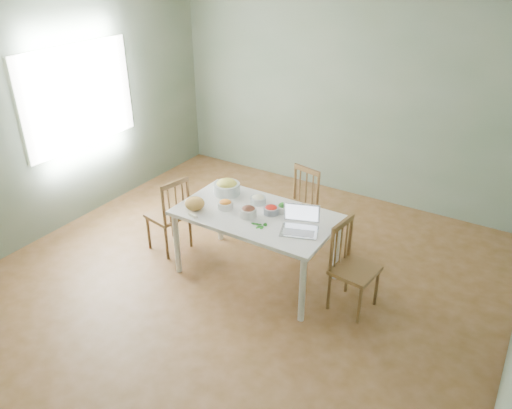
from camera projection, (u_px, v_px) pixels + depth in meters
The scene contains 20 objects.
floor at pixel (243, 280), 5.14m from camera, with size 5.00×5.00×0.00m, color brown.
ceiling at pixel (238, 2), 3.86m from camera, with size 5.00×5.00×0.00m, color white.
wall_back at pixel (347, 96), 6.37m from camera, with size 5.00×0.00×2.70m, color gray.
wall_left at pixel (60, 116), 5.66m from camera, with size 0.00×5.00×2.70m, color gray.
window_left at pixel (79, 97), 5.81m from camera, with size 0.04×1.60×1.20m, color white.
dining_table at pixel (256, 245), 5.05m from camera, with size 1.58×0.89×0.74m, color white, non-canonical shape.
chair_far at pixel (296, 207), 5.61m from camera, with size 0.39×0.37×0.88m, color brown, non-canonical shape.
chair_left at pixel (168, 213), 5.48m from camera, with size 0.40×0.38×0.90m, color brown, non-canonical shape.
chair_right at pixel (355, 268), 4.56m from camera, with size 0.40×0.38×0.89m, color brown, non-canonical shape.
bread_boule at pixel (195, 204), 4.92m from camera, with size 0.20×0.20×0.13m, color #B2863B.
butter_stick at pixel (193, 215), 4.81m from camera, with size 0.11×0.03×0.03m, color white.
bowl_squash at pixel (227, 187), 5.22m from camera, with size 0.28×0.28×0.16m, color gold, non-canonical shape.
bowl_carrot at pixel (225, 204), 4.95m from camera, with size 0.16×0.16×0.09m, color orange, non-canonical shape.
bowl_onion at pixel (258, 199), 5.05m from camera, with size 0.16×0.16×0.09m, color white, non-canonical shape.
bowl_mushroom at pixel (248, 212), 4.80m from camera, with size 0.16×0.16×0.11m, color #3D1E18, non-canonical shape.
bowl_redpep at pixel (271, 210), 4.85m from camera, with size 0.15×0.15×0.09m, color red, non-canonical shape.
bowl_broccoli at pixel (284, 208), 4.88m from camera, with size 0.15×0.15×0.09m, color #1B3B16, non-canonical shape.
flatbread at pixel (305, 208), 4.95m from camera, with size 0.20×0.20×0.02m, color #D0B57D.
basil_bunch at pixel (258, 224), 4.67m from camera, with size 0.18×0.18×0.02m, color #234F1D, non-canonical shape.
laptop at pixel (300, 221), 4.51m from camera, with size 0.34×0.30×0.23m, color silver, non-canonical shape.
Camera 1 is at (2.31, -3.46, 3.12)m, focal length 34.52 mm.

